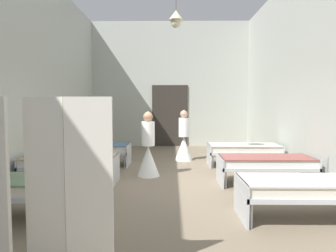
# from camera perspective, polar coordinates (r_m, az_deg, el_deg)

# --- Properties ---
(ground_plane) EXTENTS (6.72, 12.16, 0.10)m
(ground_plane) POSITION_cam_1_polar(r_m,az_deg,el_deg) (6.39, -0.07, -11.23)
(ground_plane) COLOR #7A6B56
(room_shell) EXTENTS (6.52, 11.76, 4.87)m
(room_shell) POSITION_cam_1_polar(r_m,az_deg,el_deg) (7.52, 0.09, 10.20)
(room_shell) COLOR #B2B7AD
(room_shell) RESTS_ON ground
(bed_left_row_0) EXTENTS (1.90, 0.84, 0.57)m
(bed_left_row_0) POSITION_cam_1_polar(r_m,az_deg,el_deg) (4.90, -25.10, -10.43)
(bed_left_row_0) COLOR #B7BCC1
(bed_left_row_0) RESTS_ON ground
(bed_right_row_0) EXTENTS (1.90, 0.84, 0.57)m
(bed_right_row_0) POSITION_cam_1_polar(r_m,az_deg,el_deg) (4.82, 24.62, -10.65)
(bed_right_row_0) COLOR #B7BCC1
(bed_right_row_0) RESTS_ON ground
(bed_left_row_1) EXTENTS (1.90, 0.84, 0.57)m
(bed_left_row_1) POSITION_cam_1_polar(r_m,az_deg,el_deg) (6.62, -17.87, -6.55)
(bed_left_row_1) COLOR #B7BCC1
(bed_left_row_1) RESTS_ON ground
(bed_right_row_1) EXTENTS (1.90, 0.84, 0.57)m
(bed_right_row_1) POSITION_cam_1_polar(r_m,az_deg,el_deg) (6.56, 17.89, -6.64)
(bed_right_row_1) COLOR #B7BCC1
(bed_right_row_1) RESTS_ON ground
(bed_left_row_2) EXTENTS (1.90, 0.84, 0.57)m
(bed_left_row_2) POSITION_cam_1_polar(r_m,az_deg,el_deg) (8.42, -13.72, -4.24)
(bed_left_row_2) COLOR #B7BCC1
(bed_left_row_2) RESTS_ON ground
(bed_right_row_2) EXTENTS (1.90, 0.84, 0.57)m
(bed_right_row_2) POSITION_cam_1_polar(r_m,az_deg,el_deg) (8.37, 14.07, -4.29)
(bed_right_row_2) COLOR #B7BCC1
(bed_right_row_2) RESTS_ON ground
(nurse_near_aisle) EXTENTS (0.52, 0.52, 1.49)m
(nurse_near_aisle) POSITION_cam_1_polar(r_m,az_deg,el_deg) (8.88, 2.99, -3.12)
(nurse_near_aisle) COLOR white
(nurse_near_aisle) RESTS_ON ground
(nurse_mid_aisle) EXTENTS (0.52, 0.52, 1.49)m
(nurse_mid_aisle) POSITION_cam_1_polar(r_m,az_deg,el_deg) (6.95, -3.76, -5.11)
(nurse_mid_aisle) COLOR white
(nurse_mid_aisle) RESTS_ON ground
(privacy_screen) EXTENTS (1.24, 0.25, 1.70)m
(privacy_screen) POSITION_cam_1_polar(r_m,az_deg,el_deg) (3.00, -22.39, -11.36)
(privacy_screen) COLOR silver
(privacy_screen) RESTS_ON ground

